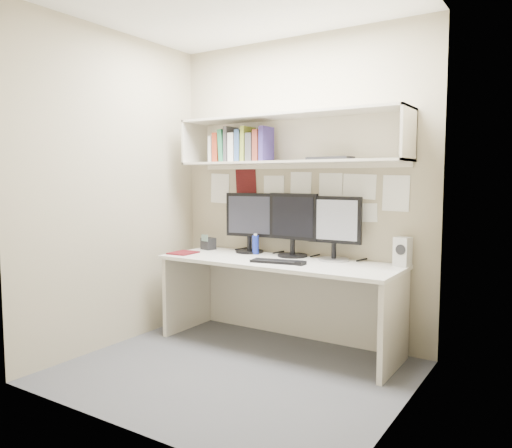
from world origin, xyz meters
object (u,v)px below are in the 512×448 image
Objects in this scene: monitor_right at (335,226)px; speaker at (403,252)px; maroon_notebook at (183,253)px; desk at (279,303)px; desk_phone at (208,243)px; monitor_left at (250,221)px; monitor_center at (293,223)px; keyboard at (276,261)px.

speaker is (0.55, 0.03, -0.17)m from monitor_right.
desk is at bearing 7.58° from maroon_notebook.
desk_phone is at bearing 169.15° from desk.
monitor_center is (0.44, -0.00, 0.00)m from monitor_left.
keyboard is at bearing -79.46° from monitor_center.
monitor_right reaches higher than maroon_notebook.
speaker is at bearing 6.26° from monitor_center.
desk_phone reaches higher than desk.
monitor_left reaches higher than maroon_notebook.
monitor_center reaches higher than keyboard.
speaker is 0.93× the size of maroon_notebook.
monitor_center is 2.26× the size of maroon_notebook.
monitor_left is at bearing 177.89° from monitor_right.
speaker is at bearing -7.26° from monitor_left.
monitor_left is (-0.43, 0.22, 0.65)m from desk.
monitor_center is 1.02m from maroon_notebook.
monitor_right is (0.38, 0.00, -0.01)m from monitor_center.
desk is 9.04× the size of speaker.
monitor_left is at bearing -175.82° from monitor_center.
keyboard is 0.94m from maroon_notebook.
monitor_right is (0.82, 0.00, -0.01)m from monitor_left.
monitor_left is 1.35× the size of keyboard.
monitor_left is 1.02× the size of monitor_right.
speaker is at bearing 15.04° from desk.
desk_phone is (-1.25, -0.05, -0.22)m from monitor_right.
keyboard is at bearing -136.26° from monitor_right.
desk_phone is (-0.43, -0.05, -0.23)m from monitor_left.
monitor_left is 0.99× the size of monitor_center.
keyboard is 0.97m from speaker.
monitor_right is (0.39, 0.22, 0.64)m from desk.
desk is 0.40m from keyboard.
speaker reaches higher than desk_phone.
monitor_left is 0.82m from monitor_right.
monitor_right reaches higher than keyboard.
keyboard is (0.04, -0.35, -0.28)m from monitor_center.
keyboard is (0.05, -0.13, 0.37)m from desk.
keyboard is at bearing -68.08° from desk.
maroon_notebook is 0.33m from desk_phone.
keyboard reaches higher than desk.
monitor_right is at bearing 35.06° from keyboard.
speaker is at bearing 17.45° from desk_phone.
monitor_left is at bearing 132.94° from keyboard.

